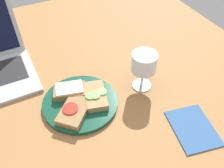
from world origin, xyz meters
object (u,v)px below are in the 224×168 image
(plate, at_px, (80,103))
(napkin, at_px, (193,128))
(sandwich_with_cucumber, at_px, (95,96))
(sandwich_with_tomato, at_px, (74,111))
(sandwich_with_cheese, at_px, (70,90))
(wine_glass, at_px, (144,64))

(plate, relative_size, napkin, 1.56)
(plate, relative_size, sandwich_with_cucumber, 1.85)
(sandwich_with_tomato, relative_size, sandwich_with_cheese, 1.13)
(wine_glass, xyz_separation_m, napkin, (0.04, -0.22, -0.10))
(sandwich_with_cheese, bearing_deg, plate, -70.81)
(sandwich_with_tomato, height_order, napkin, sandwich_with_tomato)
(plate, distance_m, sandwich_with_tomato, 0.05)
(sandwich_with_cheese, bearing_deg, sandwich_with_tomato, -101.16)
(wine_glass, bearing_deg, plate, 175.66)
(plate, xyz_separation_m, sandwich_with_cucumber, (0.05, -0.01, 0.02))
(sandwich_with_cucumber, bearing_deg, plate, 168.69)
(napkin, bearing_deg, sandwich_with_cheese, 134.38)
(sandwich_with_cheese, distance_m, wine_glass, 0.25)
(napkin, bearing_deg, sandwich_with_cucumber, 133.09)
(sandwich_with_tomato, height_order, wine_glass, wine_glass)
(plate, bearing_deg, sandwich_with_tomato, -131.44)
(plate, bearing_deg, sandwich_with_cheese, 109.19)
(plate, height_order, sandwich_with_cucumber, sandwich_with_cucumber)
(sandwich_with_tomato, bearing_deg, sandwich_with_cheese, 78.84)
(wine_glass, bearing_deg, napkin, -78.94)
(wine_glass, bearing_deg, sandwich_with_cucumber, 177.74)
(sandwich_with_cucumber, height_order, wine_glass, wine_glass)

